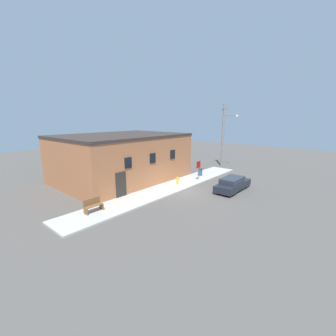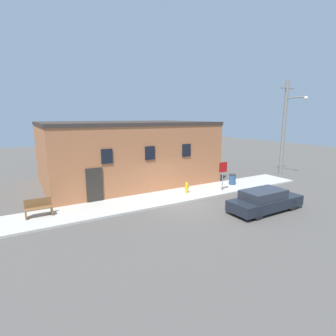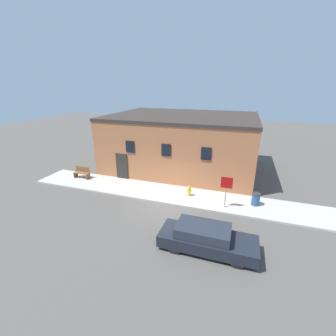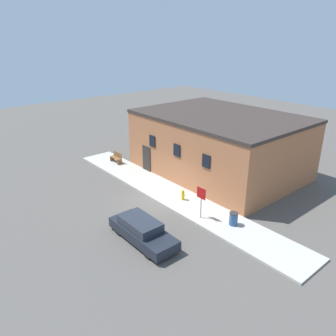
{
  "view_description": "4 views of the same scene",
  "coord_description": "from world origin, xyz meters",
  "views": [
    {
      "loc": [
        -15.54,
        -11.63,
        6.46
      ],
      "look_at": [
        -0.26,
        1.38,
        2.0
      ],
      "focal_mm": 24.0,
      "sensor_mm": 36.0,
      "label": 1
    },
    {
      "loc": [
        -8.5,
        -12.76,
        5.2
      ],
      "look_at": [
        -0.26,
        1.38,
        2.0
      ],
      "focal_mm": 28.0,
      "sensor_mm": 36.0,
      "label": 2
    },
    {
      "loc": [
        4.28,
        -12.15,
        7.33
      ],
      "look_at": [
        -0.26,
        1.38,
        2.0
      ],
      "focal_mm": 24.0,
      "sensor_mm": 36.0,
      "label": 3
    },
    {
      "loc": [
        15.89,
        -12.19,
        10.5
      ],
      "look_at": [
        -0.26,
        1.38,
        2.0
      ],
      "focal_mm": 35.0,
      "sensor_mm": 36.0,
      "label": 4
    }
  ],
  "objects": [
    {
      "name": "brick_building",
      "position": [
        -0.86,
        7.3,
        2.42
      ],
      "size": [
        12.62,
        9.2,
        4.83
      ],
      "color": "#B26B42",
      "rests_on": "ground"
    },
    {
      "name": "ground_plane",
      "position": [
        0.0,
        0.0,
        0.0
      ],
      "size": [
        80.0,
        80.0,
        0.0
      ],
      "primitive_type": "plane",
      "color": "#56514C"
    },
    {
      "name": "sidewalk",
      "position": [
        0.0,
        1.38,
        0.06
      ],
      "size": [
        21.54,
        2.76,
        0.12
      ],
      "color": "#BCB7AD",
      "rests_on": "ground"
    },
    {
      "name": "parked_car",
      "position": [
        3.22,
        -3.4,
        0.61
      ],
      "size": [
        4.5,
        1.62,
        1.25
      ],
      "color": "black",
      "rests_on": "ground"
    },
    {
      "name": "fire_hydrant",
      "position": [
        1.25,
        1.44,
        0.49
      ],
      "size": [
        0.43,
        0.2,
        0.74
      ],
      "color": "gold",
      "rests_on": "sidewalk"
    },
    {
      "name": "stop_sign",
      "position": [
        3.72,
        0.65,
        1.54
      ],
      "size": [
        0.7,
        0.06,
        2.02
      ],
      "color": "gray",
      "rests_on": "sidewalk"
    },
    {
      "name": "bench",
      "position": [
        -7.8,
        1.76,
        0.55
      ],
      "size": [
        1.3,
        0.44,
        0.93
      ],
      "color": "brown",
      "rests_on": "sidewalk"
    },
    {
      "name": "trash_bin",
      "position": [
        5.54,
        1.56,
        0.52
      ],
      "size": [
        0.52,
        0.52,
        0.8
      ],
      "color": "#2D517F",
      "rests_on": "sidewalk"
    }
  ]
}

